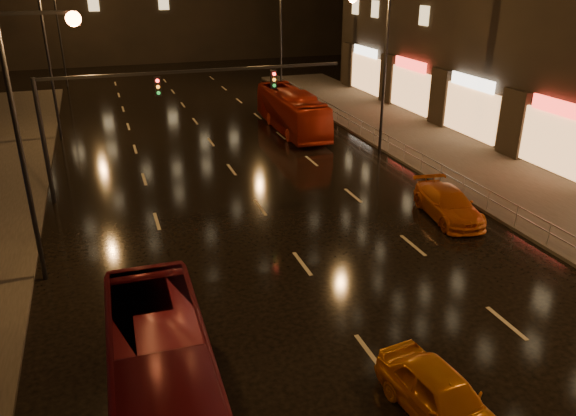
{
  "coord_description": "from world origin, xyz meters",
  "views": [
    {
      "loc": [
        -6.86,
        -8.41,
        10.78
      ],
      "look_at": [
        -0.61,
        9.97,
        2.5
      ],
      "focal_mm": 35.0,
      "sensor_mm": 36.0,
      "label": 1
    }
  ],
  "objects": [
    {
      "name": "bus_curb",
      "position": [
        6.16,
        29.05,
        1.44
      ],
      "size": [
        2.67,
        10.41,
        2.88
      ],
      "primitive_type": "imported",
      "rotation": [
        0.0,
        0.0,
        -0.02
      ],
      "color": "#A12110",
      "rests_on": "ground"
    },
    {
      "name": "ground",
      "position": [
        0.0,
        20.0,
        0.0
      ],
      "size": [
        140.0,
        140.0,
        0.0
      ],
      "primitive_type": "plane",
      "color": "black",
      "rests_on": "ground"
    },
    {
      "name": "sidewalk_right",
      "position": [
        13.5,
        15.0,
        0.07
      ],
      "size": [
        7.0,
        70.0,
        0.15
      ],
      "primitive_type": "cube",
      "color": "#38332D",
      "rests_on": "ground"
    },
    {
      "name": "taxi_near",
      "position": [
        0.5,
        1.0,
        0.71
      ],
      "size": [
        2.17,
        4.32,
        1.41
      ],
      "primitive_type": "imported",
      "rotation": [
        0.0,
        0.0,
        0.12
      ],
      "color": "orange",
      "rests_on": "ground"
    },
    {
      "name": "bus_red",
      "position": [
        -6.26,
        2.0,
        1.44
      ],
      "size": [
        2.62,
        10.4,
        2.89
      ],
      "primitive_type": "imported",
      "rotation": [
        0.0,
        0.0,
        -0.02
      ],
      "color": "#5A0C16",
      "rests_on": "ground"
    },
    {
      "name": "railing_right",
      "position": [
        10.2,
        18.0,
        0.9
      ],
      "size": [
        0.05,
        56.0,
        1.0
      ],
      "color": "#99999E",
      "rests_on": "sidewalk_right"
    },
    {
      "name": "traffic_signal",
      "position": [
        -5.06,
        20.0,
        4.74
      ],
      "size": [
        15.31,
        0.32,
        6.2
      ],
      "color": "black",
      "rests_on": "ground"
    },
    {
      "name": "taxi_far",
      "position": [
        8.0,
        12.04,
        0.69
      ],
      "size": [
        2.54,
        4.95,
        1.38
      ],
      "primitive_type": "imported",
      "rotation": [
        0.0,
        0.0,
        -0.13
      ],
      "color": "#C35612",
      "rests_on": "ground"
    }
  ]
}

